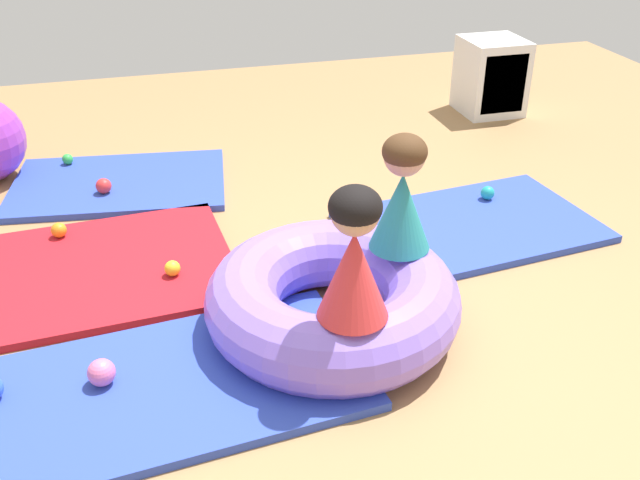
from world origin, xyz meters
name	(u,v)px	position (x,y,z in m)	size (l,w,h in m)	color
ground_plane	(321,319)	(0.00, 0.00, 0.00)	(8.00, 8.00, 0.00)	#9E7549
gym_mat_near_left	(119,184)	(-0.82, 1.66, 0.02)	(1.27, 0.84, 0.04)	#2D47B7
gym_mat_center_rear	(470,226)	(1.02, 0.59, 0.02)	(1.33, 0.85, 0.04)	#2D47B7
gym_mat_far_left	(168,387)	(-0.70, -0.30, 0.02)	(1.54, 0.81, 0.04)	#2D47B7
gym_mat_near_right	(117,267)	(-0.86, 0.67, 0.02)	(1.12, 1.03, 0.04)	#B21923
inflatable_cushion	(332,299)	(0.03, -0.08, 0.16)	(1.09, 1.09, 0.32)	#8466E0
child_in_red	(354,256)	(0.01, -0.43, 0.58)	(0.35, 0.35, 0.53)	red
child_in_teal	(402,194)	(0.36, 0.01, 0.57)	(0.33, 0.33, 0.52)	teal
play_ball_pink	(101,372)	(-0.94, -0.23, 0.09)	(0.11, 0.11, 0.11)	pink
play_ball_yellow	(172,268)	(-0.60, 0.49, 0.08)	(0.08, 0.08, 0.08)	yellow
play_ball_red	(104,186)	(-0.91, 1.51, 0.09)	(0.09, 0.09, 0.09)	red
play_ball_green	(68,159)	(-1.13, 2.01, 0.07)	(0.07, 0.07, 0.07)	green
play_ball_teal	(488,193)	(1.24, 0.83, 0.08)	(0.08, 0.08, 0.08)	teal
play_ball_orange	(59,230)	(-1.14, 1.03, 0.08)	(0.08, 0.08, 0.08)	orange
storage_cube	(492,77)	(1.99, 2.28, 0.28)	(0.44, 0.44, 0.56)	silver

